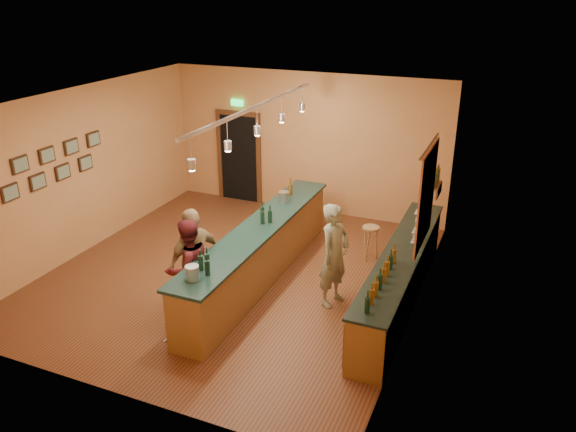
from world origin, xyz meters
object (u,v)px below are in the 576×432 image
at_px(bartender, 334,255).
at_px(customer_a, 188,268).
at_px(back_counter, 400,277).
at_px(tasting_bar, 260,249).
at_px(customer_b, 195,259).
at_px(bar_stool, 371,234).

distance_m(bartender, customer_a, 2.35).
relative_size(back_counter, tasting_bar, 0.89).
distance_m(bartender, customer_b, 2.25).
bearing_deg(bartender, customer_a, 137.24).
xyz_separation_m(customer_a, customer_b, (0.00, 0.21, 0.05)).
bearing_deg(bar_stool, bartender, -94.46).
distance_m(back_counter, customer_b, 3.37).
distance_m(tasting_bar, bar_stool, 2.24).
bearing_deg(tasting_bar, customer_a, -110.69).
relative_size(bartender, customer_a, 1.07).
bearing_deg(tasting_bar, bartender, -9.41).
xyz_separation_m(tasting_bar, bartender, (1.46, -0.24, 0.27)).
bearing_deg(bar_stool, customer_a, -125.51).
bearing_deg(customer_b, bartender, 135.18).
relative_size(bartender, bar_stool, 2.62).
distance_m(back_counter, tasting_bar, 2.49).
bearing_deg(back_counter, bar_stool, 122.33).
distance_m(customer_a, customer_b, 0.22).
bearing_deg(bartender, back_counter, -51.17).
height_order(back_counter, bar_stool, back_counter).
xyz_separation_m(customer_a, bar_stool, (2.15, 3.02, -0.29)).
relative_size(tasting_bar, bartender, 2.90).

